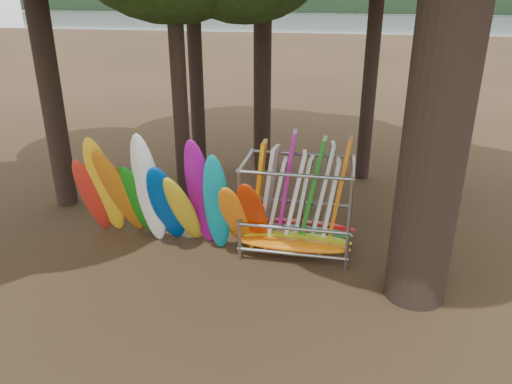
# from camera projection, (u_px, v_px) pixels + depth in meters

# --- Properties ---
(ground) EXTENTS (120.00, 120.00, 0.00)m
(ground) POSITION_uv_depth(u_px,v_px,m) (224.00, 272.00, 11.36)
(ground) COLOR #47331E
(ground) RESTS_ON ground
(lake) EXTENTS (160.00, 160.00, 0.00)m
(lake) POSITION_uv_depth(u_px,v_px,m) (339.00, 34.00, 65.66)
(lake) COLOR gray
(lake) RESTS_ON ground
(far_shore) EXTENTS (160.00, 4.00, 4.00)m
(far_shore) POSITION_uv_depth(u_px,v_px,m) (350.00, 4.00, 110.13)
(far_shore) COLOR black
(far_shore) RESTS_ON ground
(kayak_row) EXTENTS (4.83, 2.01, 3.22)m
(kayak_row) POSITION_uv_depth(u_px,v_px,m) (165.00, 201.00, 11.92)
(kayak_row) COLOR red
(kayak_row) RESTS_ON ground
(storage_rack) EXTENTS (2.86, 1.58, 2.92)m
(storage_rack) POSITION_uv_depth(u_px,v_px,m) (297.00, 210.00, 11.93)
(storage_rack) COLOR gray
(storage_rack) RESTS_ON ground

